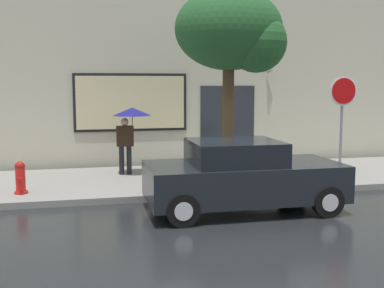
{
  "coord_description": "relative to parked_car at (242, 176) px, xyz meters",
  "views": [
    {
      "loc": [
        -2.87,
        -9.54,
        2.68
      ],
      "look_at": [
        -0.33,
        1.8,
        1.2
      ],
      "focal_mm": 44.79,
      "sensor_mm": 36.0,
      "label": 1
    }
  ],
  "objects": [
    {
      "name": "pedestrian_with_umbrella",
      "position": [
        -1.97,
        3.84,
        0.93
      ],
      "size": [
        1.06,
        1.06,
        1.86
      ],
      "color": "black",
      "rests_on": "sidewalk"
    },
    {
      "name": "building_facade",
      "position": [
        -0.33,
        5.63,
        2.75
      ],
      "size": [
        20.0,
        0.67,
        7.0
      ],
      "color": "beige",
      "rests_on": "ground"
    },
    {
      "name": "sidewalk",
      "position": [
        -0.32,
        3.13,
        -0.66
      ],
      "size": [
        20.0,
        4.0,
        0.15
      ],
      "primitive_type": "cube",
      "color": "gray",
      "rests_on": "ground"
    },
    {
      "name": "ground_plane",
      "position": [
        -0.32,
        0.13,
        -0.73
      ],
      "size": [
        60.0,
        60.0,
        0.0
      ],
      "primitive_type": "plane",
      "color": "black"
    },
    {
      "name": "fire_hydrant",
      "position": [
        -4.67,
        2.0,
        -0.22
      ],
      "size": [
        0.3,
        0.44,
        0.75
      ],
      "color": "red",
      "rests_on": "sidewalk"
    },
    {
      "name": "parked_car",
      "position": [
        0.0,
        0.0,
        0.0
      ],
      "size": [
        4.08,
        1.94,
        1.5
      ],
      "color": "black",
      "rests_on": "ground"
    },
    {
      "name": "street_tree",
      "position": [
        0.46,
        2.07,
        3.16
      ],
      "size": [
        2.69,
        2.29,
        4.86
      ],
      "color": "#4C3823",
      "rests_on": "sidewalk"
    },
    {
      "name": "stop_sign",
      "position": [
        3.28,
        1.75,
        1.33
      ],
      "size": [
        0.76,
        0.1,
        2.71
      ],
      "color": "gray",
      "rests_on": "sidewalk"
    }
  ]
}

